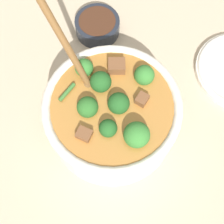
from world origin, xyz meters
name	(u,v)px	position (x,y,z in m)	size (l,w,h in m)	color
ground_plane	(112,125)	(0.00, 0.00, 0.00)	(4.00, 4.00, 0.00)	#C6B293
stew_bowl	(112,113)	(0.00, 0.00, 0.06)	(0.25, 0.24, 0.26)	white
condiment_bowl	(97,25)	(0.23, 0.02, 0.02)	(0.10, 0.10, 0.04)	#232833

